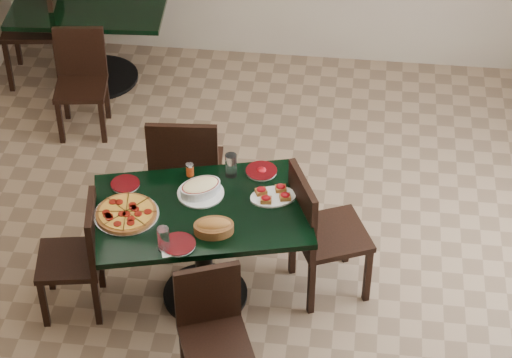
# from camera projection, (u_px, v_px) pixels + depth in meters

# --- Properties ---
(floor) EXTENTS (5.50, 5.50, 0.00)m
(floor) POSITION_uv_depth(u_px,v_px,m) (254.00, 272.00, 6.68)
(floor) COLOR #7B6147
(floor) RESTS_ON ground
(room_shell) EXTENTS (5.50, 5.50, 5.50)m
(room_shell) POSITION_uv_depth(u_px,v_px,m) (424.00, 1.00, 7.18)
(room_shell) COLOR silver
(room_shell) RESTS_ON floor
(main_table) EXTENTS (1.45, 1.12, 0.75)m
(main_table) POSITION_uv_depth(u_px,v_px,m) (203.00, 231.00, 6.15)
(main_table) COLOR black
(main_table) RESTS_ON floor
(back_table) EXTENTS (1.28, 0.97, 0.75)m
(back_table) POSITION_uv_depth(u_px,v_px,m) (93.00, 25.00, 8.17)
(back_table) COLOR black
(back_table) RESTS_ON floor
(chair_far) EXTENTS (0.49, 0.49, 0.99)m
(chair_far) POSITION_uv_depth(u_px,v_px,m) (186.00, 167.00, 6.66)
(chair_far) COLOR black
(chair_far) RESTS_ON floor
(chair_near) EXTENTS (0.49, 0.49, 0.82)m
(chair_near) POSITION_uv_depth(u_px,v_px,m) (212.00, 326.00, 5.70)
(chair_near) COLOR black
(chair_near) RESTS_ON floor
(chair_right) EXTENTS (0.58, 0.58, 0.94)m
(chair_right) POSITION_uv_depth(u_px,v_px,m) (318.00, 228.00, 6.23)
(chair_right) COLOR black
(chair_right) RESTS_ON floor
(chair_left) EXTENTS (0.45, 0.45, 0.83)m
(chair_left) POSITION_uv_depth(u_px,v_px,m) (80.00, 252.00, 6.16)
(chair_left) COLOR black
(chair_left) RESTS_ON floor
(back_chair_near) EXTENTS (0.44, 0.44, 0.83)m
(back_chair_near) POSITION_uv_depth(u_px,v_px,m) (81.00, 76.00, 7.71)
(back_chair_near) COLOR black
(back_chair_near) RESTS_ON floor
(back_chair_left) EXTENTS (0.53, 0.53, 1.01)m
(back_chair_left) POSITION_uv_depth(u_px,v_px,m) (43.00, 18.00, 8.17)
(back_chair_left) COLOR black
(back_chair_left) RESTS_ON floor
(pepperoni_pizza) EXTENTS (0.40, 0.40, 0.04)m
(pepperoni_pizza) POSITION_uv_depth(u_px,v_px,m) (126.00, 213.00, 5.98)
(pepperoni_pizza) COLOR silver
(pepperoni_pizza) RESTS_ON main_table
(lasagna_casserole) EXTENTS (0.31, 0.29, 0.09)m
(lasagna_casserole) POSITION_uv_depth(u_px,v_px,m) (200.00, 188.00, 6.12)
(lasagna_casserole) COLOR silver
(lasagna_casserole) RESTS_ON main_table
(bread_basket) EXTENTS (0.27, 0.21, 0.10)m
(bread_basket) POSITION_uv_depth(u_px,v_px,m) (214.00, 227.00, 5.85)
(bread_basket) COLOR brown
(bread_basket) RESTS_ON main_table
(bruschetta_platter) EXTENTS (0.33, 0.28, 0.05)m
(bruschetta_platter) POSITION_uv_depth(u_px,v_px,m) (273.00, 195.00, 6.10)
(bruschetta_platter) COLOR silver
(bruschetta_platter) RESTS_ON main_table
(side_plate_near) EXTENTS (0.20, 0.20, 0.02)m
(side_plate_near) POSITION_uv_depth(u_px,v_px,m) (178.00, 244.00, 5.78)
(side_plate_near) COLOR silver
(side_plate_near) RESTS_ON main_table
(side_plate_far_r) EXTENTS (0.20, 0.20, 0.03)m
(side_plate_far_r) POSITION_uv_depth(u_px,v_px,m) (261.00, 171.00, 6.31)
(side_plate_far_r) COLOR silver
(side_plate_far_r) RESTS_ON main_table
(side_plate_far_l) EXTENTS (0.18, 0.18, 0.02)m
(side_plate_far_l) POSITION_uv_depth(u_px,v_px,m) (125.00, 184.00, 6.21)
(side_plate_far_l) COLOR silver
(side_plate_far_l) RESTS_ON main_table
(napkin_setting) EXTENTS (0.17, 0.17, 0.01)m
(napkin_setting) POSITION_uv_depth(u_px,v_px,m) (173.00, 248.00, 5.76)
(napkin_setting) COLOR white
(napkin_setting) RESTS_ON main_table
(water_glass_a) EXTENTS (0.07, 0.07, 0.16)m
(water_glass_a) POSITION_uv_depth(u_px,v_px,m) (231.00, 165.00, 6.24)
(water_glass_a) COLOR white
(water_glass_a) RESTS_ON main_table
(water_glass_b) EXTENTS (0.07, 0.07, 0.15)m
(water_glass_b) POSITION_uv_depth(u_px,v_px,m) (163.00, 239.00, 5.71)
(water_glass_b) COLOR white
(water_glass_b) RESTS_ON main_table
(pepper_shaker) EXTENTS (0.05, 0.05, 0.09)m
(pepper_shaker) POSITION_uv_depth(u_px,v_px,m) (190.00, 169.00, 6.26)
(pepper_shaker) COLOR #B74113
(pepper_shaker) RESTS_ON main_table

